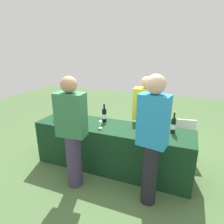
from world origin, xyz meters
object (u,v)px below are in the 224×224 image
Objects in this scene: wine_glass_3 at (100,122)px; server_pouring at (145,116)px; wine_glass_1 at (73,118)px; wine_glass_2 at (84,119)px; wine_glass_4 at (160,130)px; guest_0 at (72,130)px; wine_bottle_0 at (80,113)px; wine_bottle_2 at (138,122)px; guest_1 at (152,137)px; ice_bucket at (62,113)px; menu_board at (177,138)px; wine_bottle_1 at (104,115)px; wine_bottle_3 at (173,125)px; wine_glass_0 at (68,116)px.

server_pouring is at bearing 50.80° from wine_glass_3.
wine_glass_2 is at bearing 3.42° from wine_glass_1.
server_pouring is at bearing 118.89° from wine_glass_4.
wine_bottle_0 is at bearing 106.53° from guest_0.
guest_1 reaches higher than wine_bottle_2.
ice_bucket reaches higher than menu_board.
guest_0 is at bearing -68.01° from wine_bottle_0.
guest_1 reaches higher than wine_bottle_1.
guest_1 is at bearing -21.65° from wine_glass_2.
wine_glass_1 is at bearing 27.88° from server_pouring.
wine_bottle_3 reaches higher than wine_glass_1.
ice_bucket is (-0.51, 0.11, 0.00)m from wine_glass_2.
wine_glass_3 is (-0.57, -0.19, -0.02)m from wine_bottle_2.
wine_bottle_0 is at bearing -179.39° from wine_bottle_3.
wine_glass_3 is (0.65, -0.05, -0.01)m from wine_glass_0.
server_pouring is (0.57, 0.70, -0.04)m from wine_glass_3.
menu_board is at bearing 26.10° from wine_glass_0.
ice_bucket is (-0.31, 0.12, 0.01)m from wine_glass_1.
ice_bucket is at bearing 128.90° from guest_0.
wine_glass_1 is 0.96× the size of wine_glass_3.
guest_0 reaches higher than wine_bottle_2.
menu_board is at bearing 89.83° from guest_1.
wine_glass_0 reaches higher than wine_glass_4.
wine_bottle_2 is at bearing 6.77° from wine_glass_0.
wine_bottle_2 reaches higher than menu_board.
wine_glass_4 is 0.18× the size of menu_board.
wine_glass_2 is at bearing -139.04° from wine_bottle_1.
wine_glass_0 is at bearing 172.45° from guest_1.
wine_bottle_1 is at bearing 171.84° from wine_bottle_2.
server_pouring reaches higher than wine_bottle_0.
wine_glass_1 is at bearing -21.04° from ice_bucket.
wine_glass_0 reaches higher than wine_glass_2.
wine_bottle_0 reaches higher than wine_glass_4.
wine_glass_1 is 0.08× the size of server_pouring.
wine_bottle_2 is at bearing 87.46° from server_pouring.
wine_bottle_2 is 1.05m from guest_0.
wine_glass_0 is 1.38m from server_pouring.
wine_bottle_0 is at bearing -165.53° from menu_board.
wine_bottle_0 is 2.13× the size of wine_glass_0.
wine_bottle_2 is (1.08, -0.03, 0.00)m from wine_bottle_0.
wine_glass_1 is 0.98× the size of wine_glass_4.
wine_glass_0 is 2.07m from menu_board.
wine_bottle_3 is 2.50× the size of wine_glass_3.
server_pouring reaches higher than wine_glass_0.
wine_glass_2 reaches higher than menu_board.
wine_bottle_2 reaches higher than wine_glass_3.
guest_1 is (1.12, 0.05, 0.07)m from guest_0.
wine_bottle_0 is 0.21× the size of server_pouring.
wine_glass_4 is 0.60× the size of ice_bucket.
wine_glass_0 is 0.09× the size of guest_0.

